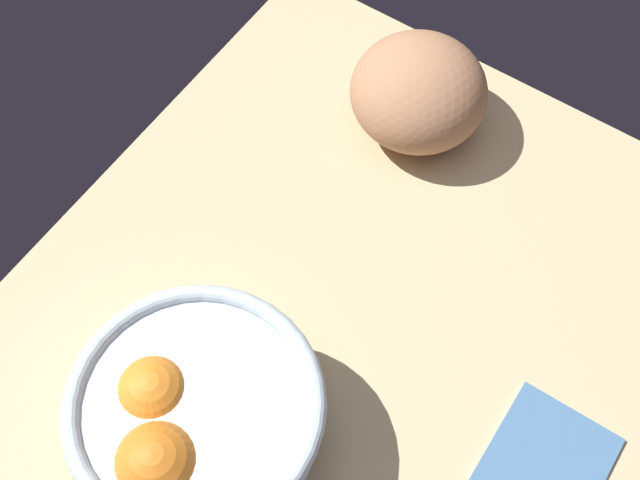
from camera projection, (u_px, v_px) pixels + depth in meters
ground_plane at (369, 352)px, 87.17cm from camera, size 73.09×67.77×3.00cm
fruit_bowl at (192, 419)px, 76.09cm from camera, size 21.82×21.82×10.77cm
bread_loaf at (419, 92)px, 94.27cm from camera, size 20.23×20.22×10.41cm
napkin_folded at (540, 475)px, 79.44cm from camera, size 14.28×10.25×0.81cm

